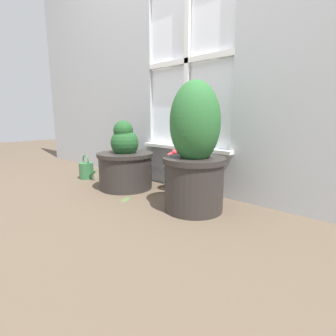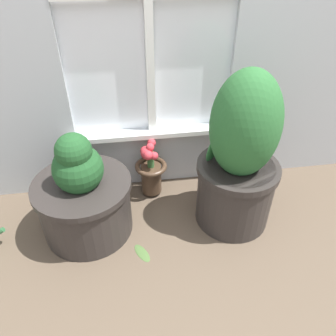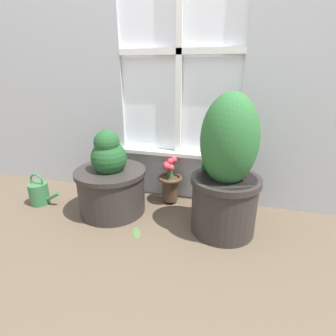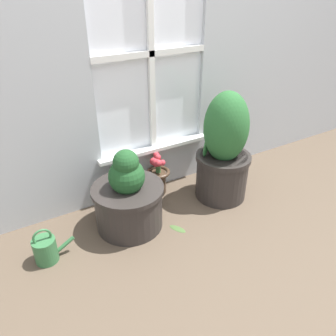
{
  "view_description": "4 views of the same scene",
  "coord_description": "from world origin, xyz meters",
  "px_view_note": "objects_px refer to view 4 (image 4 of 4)",
  "views": [
    {
      "loc": [
        1.24,
        -0.94,
        0.55
      ],
      "look_at": [
        0.01,
        0.37,
        0.19
      ],
      "focal_mm": 28.0,
      "sensor_mm": 36.0,
      "label": 1
    },
    {
      "loc": [
        -0.13,
        -0.83,
        1.16
      ],
      "look_at": [
        0.04,
        0.3,
        0.29
      ],
      "focal_mm": 35.0,
      "sensor_mm": 36.0,
      "label": 2
    },
    {
      "loc": [
        0.38,
        -1.03,
        0.84
      ],
      "look_at": [
        0.0,
        0.33,
        0.3
      ],
      "focal_mm": 28.0,
      "sensor_mm": 36.0,
      "label": 3
    },
    {
      "loc": [
        -0.93,
        -1.2,
        1.32
      ],
      "look_at": [
        -0.04,
        0.32,
        0.29
      ],
      "focal_mm": 35.0,
      "sensor_mm": 36.0,
      "label": 4
    }
  ],
  "objects_px": {
    "potted_plant_right": "(224,152)",
    "watering_can": "(46,249)",
    "potted_plant_left": "(128,198)",
    "flower_vase": "(158,175)"
  },
  "relations": [
    {
      "from": "watering_can",
      "to": "flower_vase",
      "type": "bearing_deg",
      "value": 17.0
    },
    {
      "from": "flower_vase",
      "to": "potted_plant_right",
      "type": "bearing_deg",
      "value": -32.74
    },
    {
      "from": "potted_plant_right",
      "to": "flower_vase",
      "type": "relative_size",
      "value": 2.41
    },
    {
      "from": "potted_plant_right",
      "to": "watering_can",
      "type": "bearing_deg",
      "value": -179.17
    },
    {
      "from": "potted_plant_left",
      "to": "flower_vase",
      "type": "bearing_deg",
      "value": 33.4
    },
    {
      "from": "potted_plant_left",
      "to": "watering_can",
      "type": "relative_size",
      "value": 2.35
    },
    {
      "from": "potted_plant_right",
      "to": "flower_vase",
      "type": "bearing_deg",
      "value": 147.26
    },
    {
      "from": "potted_plant_left",
      "to": "watering_can",
      "type": "xyz_separation_m",
      "value": [
        -0.51,
        -0.04,
        -0.12
      ]
    },
    {
      "from": "potted_plant_left",
      "to": "potted_plant_right",
      "type": "xyz_separation_m",
      "value": [
        0.68,
        -0.03,
        0.14
      ]
    },
    {
      "from": "potted_plant_right",
      "to": "potted_plant_left",
      "type": "bearing_deg",
      "value": 177.72
    }
  ]
}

